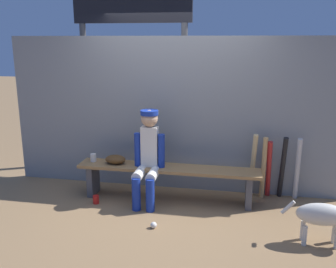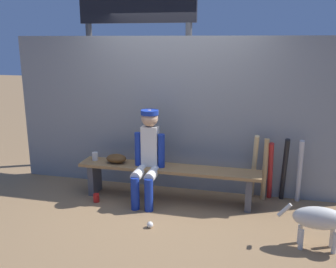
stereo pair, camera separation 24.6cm
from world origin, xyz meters
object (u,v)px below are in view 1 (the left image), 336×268
cup_on_ground (96,199)px  dog (327,215)px  baseball_glove (115,159)px  baseball (154,225)px  bat_wood_natural (253,165)px  player_seated (148,154)px  dugout_bench (168,174)px  bat_aluminum_silver (297,169)px  scoreboard (136,18)px  cup_on_bench (93,158)px  bat_aluminum_red (269,169)px  bat_wood_tan (263,168)px  bat_aluminum_black (282,168)px

cup_on_ground → dog: 2.81m
baseball_glove → dog: baseball_glove is taller
baseball → baseball_glove: bearing=131.6°
baseball_glove → bat_wood_natural: bearing=9.7°
player_seated → baseball: 0.96m
dugout_bench → bat_wood_natural: 1.15m
bat_wood_natural → bat_aluminum_silver: (0.58, 0.00, -0.02)m
bat_wood_natural → baseball: size_ratio=12.33×
scoreboard → cup_on_bench: bearing=-103.5°
bat_aluminum_red → cup_on_bench: bat_aluminum_red is taller
baseball_glove → bat_aluminum_red: 2.07m
dugout_bench → cup_on_ground: bearing=-161.9°
cup_on_ground → scoreboard: scoreboard is taller
bat_aluminum_red → baseball: bearing=-140.0°
bat_wood_natural → bat_aluminum_red: bat_wood_natural is taller
bat_wood_tan → bat_aluminum_black: size_ratio=0.98×
bat_aluminum_black → dog: bearing=-72.8°
baseball_glove → bat_wood_natural: bat_wood_natural is taller
bat_wood_tan → cup_on_ground: bat_wood_tan is taller
baseball → dog: dog is taller
bat_wood_tan → cup_on_ground: 2.27m
bat_aluminum_black → baseball: bat_aluminum_black is taller
bat_aluminum_red → bat_aluminum_black: bat_aluminum_black is taller
bat_wood_tan → scoreboard: bearing=153.7°
baseball → cup_on_bench: size_ratio=0.67×
dugout_bench → scoreboard: bearing=120.8°
player_seated → cup_on_ground: (-0.67, -0.19, -0.61)m
baseball_glove → cup_on_bench: 0.33m
scoreboard → dog: bearing=-38.6°
baseball_glove → cup_on_ground: baseball_glove is taller
baseball_glove → player_seated: bearing=-12.7°
bat_aluminum_silver → dugout_bench: bearing=-169.4°
cup_on_ground → cup_on_bench: (-0.14, 0.33, 0.47)m
baseball → cup_on_ground: 1.03m
baseball → scoreboard: size_ratio=0.02×
bat_wood_natural → dog: bat_wood_natural is taller
bat_wood_natural → scoreboard: size_ratio=0.26×
player_seated → bat_wood_tan: player_seated is taller
bat_wood_tan → bat_aluminum_red: (0.07, 0.04, -0.03)m
dugout_bench → baseball_glove: (-0.73, 0.00, 0.16)m
dugout_bench → cup_on_ground: size_ratio=22.02×
player_seated → bat_aluminum_red: size_ratio=1.48×
cup_on_bench → scoreboard: size_ratio=0.03×
baseball_glove → bat_wood_natural: (1.83, 0.31, -0.07)m
baseball → dugout_bench: bearing=89.0°
bat_wood_natural → bat_aluminum_black: bat_wood_natural is taller
bat_aluminum_silver → dog: bat_aluminum_silver is taller
bat_wood_tan → scoreboard: size_ratio=0.25×
bat_aluminum_red → cup_on_bench: size_ratio=7.52×
cup_on_bench → dugout_bench: bearing=-1.7°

